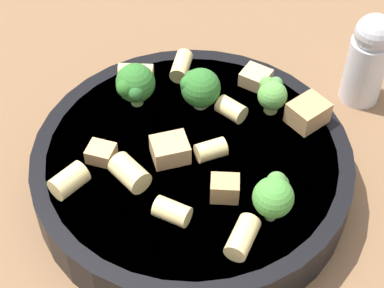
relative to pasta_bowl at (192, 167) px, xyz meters
name	(u,v)px	position (x,y,z in m)	size (l,w,h in m)	color
ground_plane	(192,185)	(0.00, 0.00, -0.02)	(2.00, 2.00, 0.00)	brown
pasta_bowl	(192,167)	(0.00, 0.00, 0.00)	(0.24, 0.24, 0.04)	black
broccoli_floret_0	(272,94)	(0.03, -0.07, 0.03)	(0.03, 0.02, 0.03)	#93B766
broccoli_floret_1	(134,84)	(0.06, 0.03, 0.04)	(0.03, 0.03, 0.04)	#84AD60
broccoli_floret_2	(274,195)	(-0.07, -0.04, 0.04)	(0.03, 0.03, 0.03)	#84AD60
broccoli_floret_3	(199,87)	(0.05, -0.02, 0.03)	(0.03, 0.03, 0.03)	#9EC175
rigatoni_0	(69,181)	(-0.01, 0.09, 0.02)	(0.02, 0.02, 0.02)	#E0C67F
rigatoni_1	(172,211)	(-0.05, 0.03, 0.02)	(0.01, 0.01, 0.02)	#E0C67F
rigatoni_2	(211,150)	(-0.01, -0.01, 0.02)	(0.01, 0.01, 0.02)	#E0C67F
rigatoni_3	(130,173)	(-0.02, 0.05, 0.02)	(0.02, 0.02, 0.03)	#E0C67F
rigatoni_4	(242,237)	(-0.08, -0.01, 0.02)	(0.02, 0.02, 0.03)	#E0C67F
rigatoni_5	(231,109)	(0.03, -0.04, 0.02)	(0.01, 0.01, 0.02)	#E0C67F
rigatoni_6	(181,66)	(0.09, -0.01, 0.02)	(0.01, 0.01, 0.03)	#E0C67F
rigatoni_7	(136,72)	(0.09, 0.03, 0.02)	(0.01, 0.01, 0.03)	#E0C67F
chicken_chunk_0	(225,188)	(-0.04, -0.01, 0.02)	(0.02, 0.02, 0.02)	tan
chicken_chunk_1	(171,155)	(0.00, 0.02, 0.02)	(0.03, 0.02, 0.02)	tan
chicken_chunk_2	(308,113)	(0.01, -0.09, 0.02)	(0.03, 0.02, 0.02)	tan
chicken_chunk_3	(101,153)	(0.01, 0.06, 0.02)	(0.02, 0.02, 0.01)	tan
chicken_chunk_4	(256,78)	(0.06, -0.07, 0.02)	(0.02, 0.02, 0.01)	tan
pepper_shaker	(368,59)	(0.06, -0.16, 0.02)	(0.03, 0.03, 0.08)	silver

